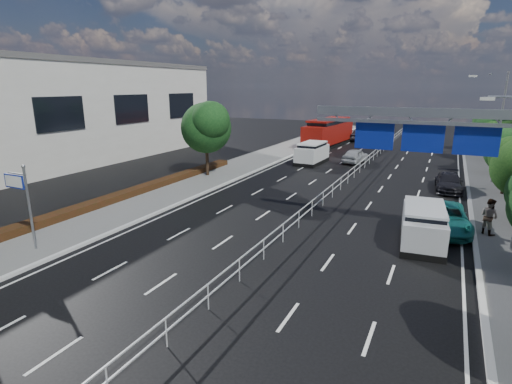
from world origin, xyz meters
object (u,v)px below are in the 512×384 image
at_px(white_minivan, 312,153).
at_px(near_car_dark, 362,135).
at_px(red_bus, 329,132).
at_px(silver_minivan, 423,225).
at_px(parked_car_dark, 449,182).
at_px(overhead_gantry, 439,133).
at_px(toilet_sign, 21,192).
at_px(parked_car_teal, 444,217).
at_px(pedestrian_b, 489,216).
at_px(near_car_silver, 355,156).

height_order(white_minivan, near_car_dark, white_minivan).
bearing_deg(red_bus, white_minivan, -76.76).
relative_size(silver_minivan, parked_car_dark, 1.08).
relative_size(overhead_gantry, parked_car_dark, 2.21).
xyz_separation_m(toilet_sign, near_car_dark, (6.63, 48.22, -2.11)).
height_order(white_minivan, parked_car_teal, white_minivan).
relative_size(white_minivan, parked_car_dark, 1.11).
xyz_separation_m(overhead_gantry, parked_car_teal, (0.70, 1.95, -4.86)).
relative_size(white_minivan, red_bus, 0.41).
relative_size(white_minivan, pedestrian_b, 2.62).
relative_size(red_bus, silver_minivan, 2.49).
height_order(parked_car_teal, pedestrian_b, pedestrian_b).
bearing_deg(parked_car_teal, near_car_silver, 108.73).
distance_m(white_minivan, pedestrian_b, 22.16).
bearing_deg(overhead_gantry, silver_minivan, -110.04).
distance_m(near_car_silver, near_car_dark, 17.93).
bearing_deg(white_minivan, parked_car_teal, -49.29).
distance_m(overhead_gantry, near_car_silver, 22.59).
bearing_deg(red_bus, parked_car_dark, -47.28).
relative_size(white_minivan, silver_minivan, 1.03).
relative_size(overhead_gantry, red_bus, 0.82).
relative_size(toilet_sign, near_car_dark, 0.86).
height_order(near_car_silver, near_car_dark, near_car_dark).
distance_m(near_car_silver, pedestrian_b, 21.60).
height_order(red_bus, parked_car_teal, red_bus).
bearing_deg(parked_car_dark, parked_car_teal, -94.89).
xyz_separation_m(white_minivan, near_car_silver, (4.03, 2.34, -0.33)).
bearing_deg(parked_car_teal, toilet_sign, -153.99).
distance_m(near_car_silver, parked_car_teal, 20.56).
bearing_deg(overhead_gantry, white_minivan, 124.15).
relative_size(red_bus, pedestrian_b, 6.33).
bearing_deg(red_bus, near_car_silver, -56.01).
distance_m(red_bus, parked_car_dark, 24.52).
xyz_separation_m(near_car_dark, parked_car_teal, (11.77, -36.22, -0.08)).
xyz_separation_m(parked_car_teal, pedestrian_b, (2.16, -0.00, 0.37)).
distance_m(near_car_dark, parked_car_teal, 38.08).
bearing_deg(red_bus, silver_minivan, -61.52).
bearing_deg(pedestrian_b, overhead_gantry, 77.58).
bearing_deg(parked_car_dark, silver_minivan, -99.03).
relative_size(toilet_sign, parked_car_dark, 0.94).
distance_m(parked_car_dark, pedestrian_b, 10.10).
distance_m(white_minivan, parked_car_teal, 20.74).
xyz_separation_m(red_bus, parked_car_dark, (15.08, -19.29, -1.23)).
distance_m(overhead_gantry, red_bus, 34.43).
xyz_separation_m(red_bus, parked_car_teal, (14.94, -29.18, -1.16)).
relative_size(overhead_gantry, white_minivan, 1.99).
bearing_deg(toilet_sign, overhead_gantry, 29.60).
relative_size(toilet_sign, white_minivan, 0.84).
bearing_deg(near_car_dark, parked_car_dark, 122.27).
bearing_deg(silver_minivan, toilet_sign, -157.14).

